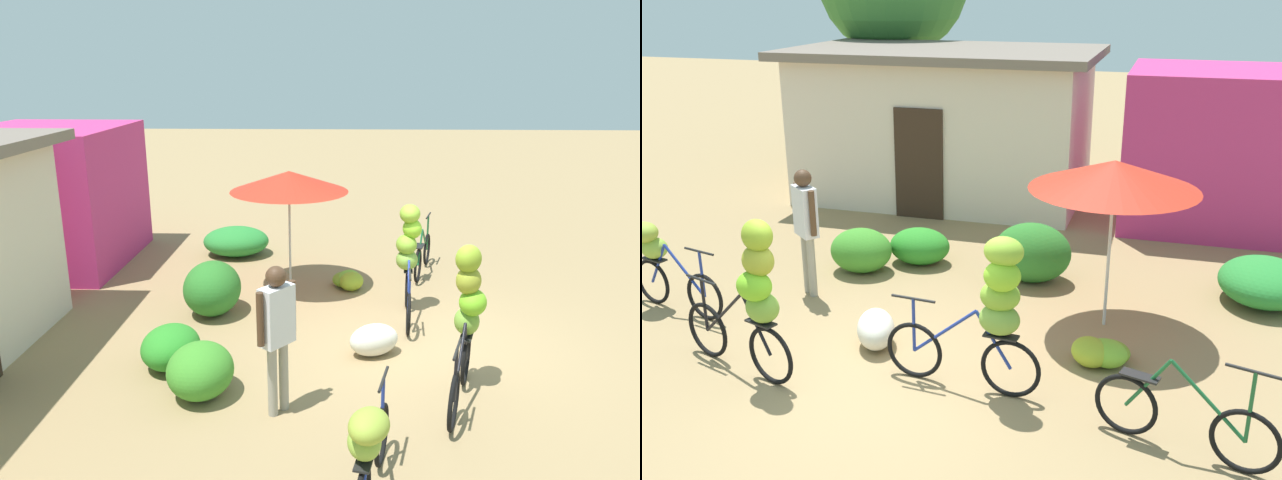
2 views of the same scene
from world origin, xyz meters
The scene contains 15 objects.
ground_plane centered at (0.00, 0.00, 0.00)m, with size 60.00×60.00×0.00m, color #967B53.
building_low centered at (-1.50, 7.18, 1.47)m, with size 5.85×3.67×2.90m.
shop_pink centered at (3.63, 6.89, 1.35)m, with size 3.20×2.80×2.70m, color #C33075.
hedge_bush_front_left centered at (-1.45, 2.88, 0.33)m, with size 0.92×0.80×0.65m, color #3C8929.
hedge_bush_front_right centered at (-0.73, 3.44, 0.27)m, with size 0.93×0.76×0.55m, color #2B8626.
hedge_bush_mid centered at (1.04, 3.24, 0.43)m, with size 1.12×0.91×0.86m, color #2A7126.
hedge_bush_by_door centered at (4.18, 3.39, 0.29)m, with size 1.19×1.36×0.59m, color #298433.
market_umbrella centered at (2.21, 2.09, 1.94)m, with size 2.03×2.03×2.12m.
bicycle_leftmost centered at (-3.41, 0.96, 0.70)m, with size 1.58×0.52×1.16m.
bicycle_near_pile centered at (-1.23, -0.29, 1.04)m, with size 1.65×0.68×1.82m.
bicycle_center_loaded centered at (1.24, 0.14, 1.01)m, with size 1.73×0.45×1.74m.
bicycle_by_shop centered at (3.16, -0.36, 0.35)m, with size 1.65×0.53×1.01m.
banana_pile_on_ground centered at (2.30, 1.07, 0.15)m, with size 0.78×0.68×0.33m.
produce_sack centered at (-0.32, 0.75, 0.22)m, with size 0.70×0.44×0.44m, color silver.
person_vendor centered at (-1.79, 1.91, 1.09)m, with size 0.47×0.41×1.76m.
Camera 2 is at (2.83, -6.29, 4.06)m, focal length 40.53 mm.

